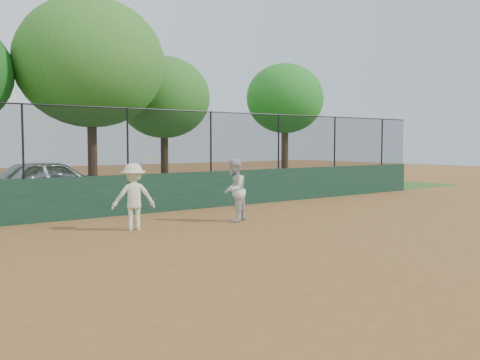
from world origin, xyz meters
TOP-DOWN VIEW (x-y plane):
  - ground at (0.00, 0.00)m, footprint 80.00×80.00m
  - back_wall at (0.00, 6.00)m, footprint 26.00×0.20m
  - grass_strip at (0.00, 12.00)m, footprint 36.00×12.00m
  - parked_car at (-1.28, 10.58)m, footprint 4.67×1.97m
  - player_second at (1.20, 2.98)m, footprint 1.06×1.01m
  - player_main at (-1.65, 3.33)m, footprint 1.20×0.89m
  - fence_assembly at (-0.03, 6.00)m, footprint 26.00×0.06m
  - tree_2 at (0.51, 11.20)m, footprint 5.74×5.21m
  - tree_3 at (4.85, 13.27)m, footprint 4.39×3.99m
  - tree_4 at (10.94, 11.63)m, footprint 4.09×3.72m

SIDE VIEW (x-z plane):
  - ground at x=0.00m, z-range 0.00..0.00m
  - grass_strip at x=0.00m, z-range 0.00..0.01m
  - back_wall at x=0.00m, z-range 0.00..1.20m
  - parked_car at x=-1.28m, z-range 0.00..1.57m
  - player_main at x=-1.65m, z-range -0.08..1.72m
  - player_second at x=1.20m, z-range 0.00..1.73m
  - fence_assembly at x=-0.03m, z-range 1.24..3.24m
  - tree_3 at x=4.85m, z-range 1.17..7.32m
  - tree_4 at x=10.94m, z-range 1.30..7.47m
  - tree_2 at x=0.51m, z-range 1.36..9.05m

